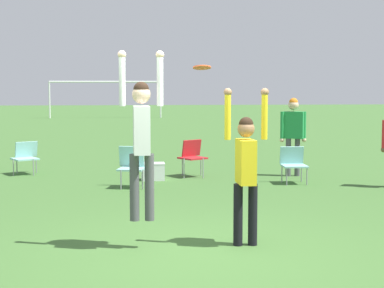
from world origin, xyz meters
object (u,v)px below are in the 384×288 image
at_px(person_jumping, 142,131).
at_px(person_defending, 246,163).
at_px(camping_chair_2, 25,155).
at_px(cooler_box, 153,171).
at_px(frisbee, 202,67).
at_px(person_spectator_near, 293,129).
at_px(camping_chair_1, 132,164).
at_px(camping_chair_4, 293,162).
at_px(camping_chair_3, 192,154).

bearing_deg(person_jumping, person_defending, -90.00).
relative_size(person_defending, camping_chair_2, 2.61).
height_order(person_defending, cooler_box, person_defending).
relative_size(frisbee, person_spectator_near, 0.13).
height_order(person_jumping, frisbee, person_jumping).
xyz_separation_m(person_jumping, person_spectator_near, (3.56, 6.23, -0.41)).
xyz_separation_m(camping_chair_1, camping_chair_4, (3.41, 0.21, -0.02)).
height_order(camping_chair_1, camping_chair_2, camping_chair_1).
distance_m(camping_chair_2, camping_chair_3, 3.92).
bearing_deg(person_spectator_near, person_jumping, -94.77).
xyz_separation_m(camping_chair_2, camping_chair_4, (5.88, -1.98, 0.01)).
xyz_separation_m(camping_chair_3, cooler_box, (-0.91, -0.49, -0.31)).
relative_size(person_defending, frisbee, 9.02).
bearing_deg(camping_chair_2, person_defending, 89.05).
bearing_deg(person_spectator_near, frisbee, -88.91).
xyz_separation_m(camping_chair_2, camping_chair_3, (3.85, -0.77, 0.07)).
distance_m(frisbee, person_spectator_near, 7.05).
bearing_deg(camping_chair_2, person_spectator_near, 141.57).
bearing_deg(camping_chair_1, person_spectator_near, -147.75).
height_order(person_jumping, camping_chair_1, person_jumping).
distance_m(frisbee, camping_chair_1, 5.50).
xyz_separation_m(person_spectator_near, cooler_box, (-3.21, -0.32, -0.90)).
bearing_deg(camping_chair_4, camping_chair_2, -16.75).
distance_m(camping_chair_3, cooler_box, 1.08).
bearing_deg(person_spectator_near, cooler_box, -149.39).
distance_m(person_defending, cooler_box, 6.03).
xyz_separation_m(camping_chair_1, camping_chair_2, (-2.47, 2.19, -0.04)).
bearing_deg(frisbee, person_jumping, 170.60).
bearing_deg(person_spectator_near, camping_chair_1, -136.39).
xyz_separation_m(camping_chair_1, person_spectator_near, (3.67, 1.24, 0.61)).
distance_m(camping_chair_2, camping_chair_4, 6.21).
relative_size(camping_chair_1, person_spectator_near, 0.46).
bearing_deg(person_defending, camping_chair_2, -152.78).
bearing_deg(camping_chair_2, frisbee, 84.84).
bearing_deg(cooler_box, camping_chair_1, -116.69).
xyz_separation_m(person_jumping, camping_chair_1, (-0.12, 4.99, -1.02)).
bearing_deg(camping_chair_3, person_defending, 57.79).
distance_m(person_jumping, frisbee, 1.09).
relative_size(camping_chair_1, camping_chair_4, 1.08).
xyz_separation_m(person_jumping, cooler_box, (0.35, 5.91, -1.31)).
bearing_deg(camping_chair_4, camping_chair_3, -28.77).
bearing_deg(camping_chair_4, person_jumping, 59.45).
height_order(person_jumping, camping_chair_3, person_jumping).
relative_size(camping_chair_1, camping_chair_2, 1.06).
height_order(frisbee, camping_chair_4, frisbee).
xyz_separation_m(person_defending, camping_chair_1, (-1.45, 4.96, -0.60)).
height_order(person_jumping, person_defending, person_jumping).
xyz_separation_m(frisbee, camping_chair_2, (-3.33, 7.30, -1.85)).
bearing_deg(person_jumping, camping_chair_2, 18.29).
bearing_deg(camping_chair_4, person_spectator_near, -102.05).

